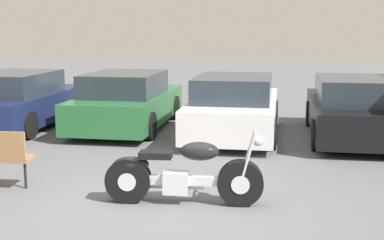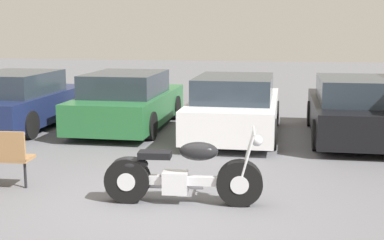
{
  "view_description": "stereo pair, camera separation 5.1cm",
  "coord_description": "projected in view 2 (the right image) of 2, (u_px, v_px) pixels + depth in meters",
  "views": [
    {
      "loc": [
        1.52,
        -6.78,
        2.38
      ],
      "look_at": [
        0.08,
        1.78,
        0.85
      ],
      "focal_mm": 50.0,
      "sensor_mm": 36.0,
      "label": 1
    },
    {
      "loc": [
        1.57,
        -6.77,
        2.38
      ],
      "look_at": [
        0.08,
        1.78,
        0.85
      ],
      "focal_mm": 50.0,
      "sensor_mm": 36.0,
      "label": 2
    }
  ],
  "objects": [
    {
      "name": "parked_car_navy",
      "position": [
        20.0,
        101.0,
        12.65
      ],
      "size": [
        1.88,
        4.2,
        1.33
      ],
      "color": "#19234C",
      "rests_on": "ground_plane"
    },
    {
      "name": "ground_plane",
      "position": [
        164.0,
        204.0,
        7.25
      ],
      "size": [
        60.0,
        60.0,
        0.0
      ],
      "primitive_type": "plane",
      "color": "slate"
    },
    {
      "name": "parked_car_black",
      "position": [
        356.0,
        110.0,
        11.32
      ],
      "size": [
        1.88,
        4.2,
        1.33
      ],
      "color": "black",
      "rests_on": "ground_plane"
    },
    {
      "name": "parked_car_green",
      "position": [
        128.0,
        102.0,
        12.56
      ],
      "size": [
        1.88,
        4.2,
        1.33
      ],
      "color": "#286B38",
      "rests_on": "ground_plane"
    },
    {
      "name": "motorcycle",
      "position": [
        181.0,
        175.0,
        7.2
      ],
      "size": [
        2.15,
        0.62,
        1.03
      ],
      "color": "black",
      "rests_on": "ground_plane"
    },
    {
      "name": "parked_car_white",
      "position": [
        235.0,
        107.0,
        11.68
      ],
      "size": [
        1.88,
        4.2,
        1.33
      ],
      "color": "white",
      "rests_on": "ground_plane"
    }
  ]
}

